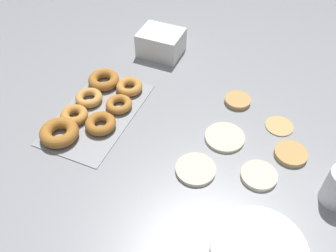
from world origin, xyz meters
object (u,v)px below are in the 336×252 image
object	(u,v)px
pancake_2	(196,169)
pancake_3	(279,126)
container_stack	(161,43)
pancake_0	(259,175)
pancake_4	(225,137)
donut_tray	(94,108)
pancake_5	(238,101)
pancake_1	(291,154)

from	to	relation	value
pancake_2	pancake_3	size ratio (longest dim) A/B	1.29
container_stack	pancake_0	bearing A→B (deg)	48.06
pancake_3	pancake_4	xyz separation A→B (m)	(0.11, -0.14, 0.00)
pancake_0	donut_tray	distance (m)	0.54
pancake_0	pancake_2	xyz separation A→B (m)	(0.05, -0.16, -0.00)
pancake_0	container_stack	distance (m)	0.63
pancake_3	pancake_4	bearing A→B (deg)	-50.99
donut_tray	pancake_5	bearing A→B (deg)	118.72
pancake_2	donut_tray	size ratio (longest dim) A/B	0.29
pancake_5	pancake_0	bearing A→B (deg)	26.20
pancake_0	pancake_1	world-z (taller)	pancake_1
donut_tray	container_stack	bearing A→B (deg)	170.43
pancake_2	donut_tray	world-z (taller)	donut_tray
pancake_4	pancake_5	distance (m)	0.17
pancake_4	pancake_3	bearing A→B (deg)	129.01
pancake_0	pancake_3	size ratio (longest dim) A/B	1.15
pancake_1	pancake_0	bearing A→B (deg)	-31.30
pancake_3	pancake_5	bearing A→B (deg)	-111.10
pancake_0	pancake_5	distance (m)	0.30
pancake_3	pancake_4	distance (m)	0.18
pancake_4	container_stack	distance (m)	0.48
pancake_5	donut_tray	bearing A→B (deg)	-61.28
pancake_1	container_stack	bearing A→B (deg)	-120.43
pancake_2	pancake_3	world-z (taller)	pancake_2
pancake_5	container_stack	size ratio (longest dim) A/B	0.54
pancake_3	pancake_0	bearing A→B (deg)	-4.24
pancake_1	pancake_4	xyz separation A→B (m)	(0.01, -0.19, -0.00)
pancake_2	pancake_4	bearing A→B (deg)	164.86
pancake_5	pancake_3	bearing A→B (deg)	68.90
pancake_0	pancake_2	distance (m)	0.17
pancake_1	pancake_3	distance (m)	0.11
pancake_0	pancake_1	bearing A→B (deg)	148.70
pancake_2	donut_tray	bearing A→B (deg)	-103.76
pancake_4	pancake_5	bearing A→B (deg)	-177.44
pancake_3	donut_tray	xyz separation A→B (m)	(0.16, -0.55, 0.01)
pancake_4	donut_tray	world-z (taller)	donut_tray
pancake_3	pancake_4	world-z (taller)	pancake_4
pancake_2	pancake_5	distance (m)	0.31
pancake_0	pancake_2	bearing A→B (deg)	-73.95
pancake_3	container_stack	size ratio (longest dim) A/B	0.55
pancake_1	donut_tray	xyz separation A→B (m)	(0.06, -0.60, 0.01)
pancake_1	donut_tray	distance (m)	0.60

